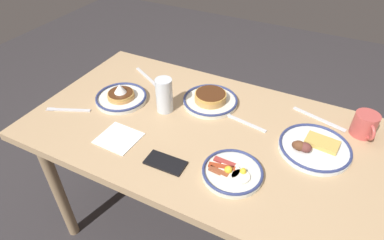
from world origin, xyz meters
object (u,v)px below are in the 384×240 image
at_px(paper_napkin, 119,138).
at_px(fork_far, 147,77).
at_px(fork_near, 68,110).
at_px(tea_spoon, 237,119).
at_px(drinking_glass, 164,97).
at_px(cell_phone, 165,163).
at_px(plate_far_companion, 232,172).
at_px(plate_center_pancakes, 314,147).
at_px(plate_near_main, 210,99).
at_px(plate_far_side, 121,96).
at_px(butter_knife, 319,119).
at_px(coffee_mug, 365,124).

distance_m(paper_napkin, fork_far, 0.45).
xyz_separation_m(fork_near, tea_spoon, (-0.67, -0.27, 0.00)).
xyz_separation_m(drinking_glass, tea_spoon, (-0.30, -0.07, -0.06)).
height_order(cell_phone, fork_near, cell_phone).
distance_m(plate_far_companion, drinking_glass, 0.45).
relative_size(plate_center_pancakes, paper_napkin, 1.74).
xyz_separation_m(plate_near_main, plate_far_companion, (-0.24, 0.35, -0.01)).
bearing_deg(fork_near, plate_far_side, -133.08).
bearing_deg(plate_far_companion, drinking_glass, -28.77).
xyz_separation_m(plate_far_companion, fork_near, (0.76, -0.02, -0.01)).
height_order(plate_far_companion, paper_napkin, plate_far_companion).
bearing_deg(paper_napkin, tea_spoon, -139.43).
height_order(butter_knife, tea_spoon, tea_spoon).
height_order(coffee_mug, fork_far, coffee_mug).
height_order(plate_center_pancakes, coffee_mug, coffee_mug).
relative_size(plate_far_companion, paper_napkin, 1.40).
relative_size(plate_far_side, fork_near, 1.25).
height_order(plate_near_main, plate_far_companion, plate_near_main).
xyz_separation_m(drinking_glass, fork_far, (0.21, -0.19, -0.06)).
height_order(plate_near_main, coffee_mug, coffee_mug).
relative_size(plate_near_main, plate_far_side, 1.06).
bearing_deg(butter_knife, tea_spoon, 27.46).
bearing_deg(plate_near_main, tea_spoon, 158.46).
relative_size(cell_phone, fork_near, 0.80).
bearing_deg(fork_far, butter_knife, -177.08).
xyz_separation_m(paper_napkin, butter_knife, (-0.66, -0.47, 0.00)).
xyz_separation_m(paper_napkin, tea_spoon, (-0.37, -0.31, 0.00)).
height_order(plate_far_side, fork_far, plate_far_side).
bearing_deg(plate_far_side, plate_far_companion, 162.53).
distance_m(plate_far_side, coffee_mug, 1.00).
bearing_deg(drinking_glass, plate_center_pancakes, -176.92).
relative_size(drinking_glass, fork_far, 0.79).
distance_m(plate_near_main, fork_near, 0.61).
bearing_deg(paper_napkin, plate_far_companion, -176.80).
distance_m(plate_near_main, plate_far_side, 0.40).
height_order(plate_center_pancakes, drinking_glass, drinking_glass).
height_order(plate_near_main, butter_knife, plate_near_main).
distance_m(fork_near, fork_far, 0.41).
bearing_deg(coffee_mug, butter_knife, -6.39).
xyz_separation_m(plate_center_pancakes, tea_spoon, (0.31, -0.04, -0.01)).
distance_m(plate_center_pancakes, tea_spoon, 0.32).
xyz_separation_m(paper_napkin, fork_far, (0.15, -0.43, 0.00)).
relative_size(paper_napkin, butter_knife, 0.67).
height_order(drinking_glass, fork_near, drinking_glass).
distance_m(coffee_mug, cell_phone, 0.77).
bearing_deg(plate_center_pancakes, coffee_mug, -130.09).
bearing_deg(coffee_mug, plate_far_companion, 48.72).
bearing_deg(cell_phone, plate_near_main, -89.49).
bearing_deg(drinking_glass, coffee_mug, -164.57).
xyz_separation_m(coffee_mug, fork_far, (0.98, 0.02, -0.04)).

